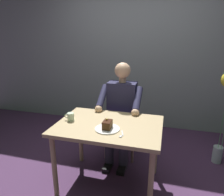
% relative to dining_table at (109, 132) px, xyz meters
% --- Properties ---
extents(ground_plane, '(14.00, 14.00, 0.00)m').
position_rel_dining_table_xyz_m(ground_plane, '(0.00, 0.00, -0.63)').
color(ground_plane, '#462A4B').
extents(cafe_rear_panel, '(6.40, 0.12, 3.00)m').
position_rel_dining_table_xyz_m(cafe_rear_panel, '(0.00, -1.74, 0.87)').
color(cafe_rear_panel, gray).
rests_on(cafe_rear_panel, ground).
extents(dining_table, '(1.07, 0.76, 0.72)m').
position_rel_dining_table_xyz_m(dining_table, '(0.00, 0.00, 0.00)').
color(dining_table, tan).
rests_on(dining_table, ground).
extents(chair, '(0.42, 0.42, 0.90)m').
position_rel_dining_table_xyz_m(chair, '(0.00, -0.71, -0.14)').
color(chair, tan).
rests_on(chair, ground).
extents(seated_person, '(0.53, 0.58, 1.27)m').
position_rel_dining_table_xyz_m(seated_person, '(-0.00, -0.54, 0.03)').
color(seated_person, '#262544').
rests_on(seated_person, ground).
extents(dessert_plate, '(0.24, 0.24, 0.01)m').
position_rel_dining_table_xyz_m(dessert_plate, '(-0.02, 0.12, 0.09)').
color(dessert_plate, white).
rests_on(dessert_plate, dining_table).
extents(cake_slice, '(0.08, 0.12, 0.10)m').
position_rel_dining_table_xyz_m(cake_slice, '(-0.02, 0.12, 0.14)').
color(cake_slice, '#4B2F14').
rests_on(cake_slice, dessert_plate).
extents(coffee_cup, '(0.11, 0.07, 0.09)m').
position_rel_dining_table_xyz_m(coffee_cup, '(0.42, 0.02, 0.13)').
color(coffee_cup, beige).
rests_on(coffee_cup, dining_table).
extents(dessert_spoon, '(0.05, 0.14, 0.01)m').
position_rel_dining_table_xyz_m(dessert_spoon, '(-0.18, 0.20, 0.09)').
color(dessert_spoon, silver).
rests_on(dessert_spoon, dining_table).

